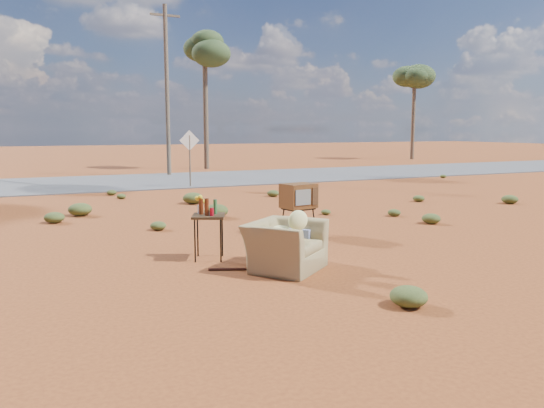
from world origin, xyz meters
name	(u,v)px	position (x,y,z in m)	size (l,w,h in m)	color
ground	(297,259)	(0.00, 0.00, 0.00)	(140.00, 140.00, 0.00)	brown
highway	(137,181)	(0.00, 15.00, 0.02)	(140.00, 7.00, 0.04)	#565659
armchair	(287,238)	(-0.42, -0.43, 0.48)	(1.50, 1.56, 1.04)	olive
tv_unit	(299,197)	(1.07, 2.04, 0.80)	(0.76, 0.65, 1.08)	black
side_table	(207,213)	(-1.40, 0.69, 0.80)	(0.71, 0.71, 1.08)	#372514
rusty_bar	(256,269)	(-0.93, -0.34, 0.02)	(0.04, 0.04, 1.50)	#502415
road_sign	(190,148)	(1.50, 12.00, 1.50)	(0.78, 0.06, 2.19)	brown
eucalyptus_center	(205,52)	(5.00, 21.00, 6.43)	(3.20, 3.20, 7.60)	brown
eucalyptus_right	(415,78)	(22.00, 24.00, 5.94)	(3.20, 3.20, 7.10)	brown
utility_pole_center	(167,88)	(2.00, 17.50, 4.15)	(1.40, 0.20, 8.00)	brown
scrub_patch	(183,217)	(-0.82, 4.41, 0.14)	(17.49, 8.07, 0.33)	#4C5626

